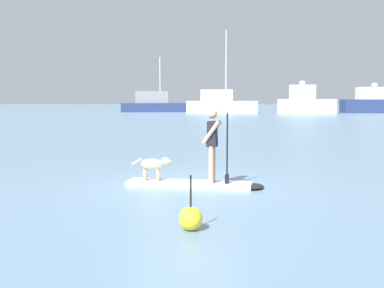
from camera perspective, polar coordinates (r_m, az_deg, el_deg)
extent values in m
plane|color=slate|center=(10.63, -0.40, -5.36)|extent=(400.00, 400.00, 0.00)
cube|color=silver|center=(10.63, -0.40, -5.10)|extent=(3.01, 1.04, 0.10)
ellipsoid|color=black|center=(10.43, 7.61, -5.35)|extent=(0.64, 0.70, 0.10)
cylinder|color=tan|center=(10.57, 2.69, -2.49)|extent=(0.12, 0.12, 0.87)
cylinder|color=tan|center=(10.32, 2.47, -2.69)|extent=(0.12, 0.12, 0.87)
cube|color=black|center=(10.39, 2.59, 0.23)|extent=(0.26, 0.38, 0.20)
cube|color=black|center=(10.37, 2.60, 1.35)|extent=(0.24, 0.36, 0.57)
sphere|color=tan|center=(10.35, 2.61, 3.86)|extent=(0.22, 0.22, 0.22)
ellipsoid|color=white|center=(10.34, 2.61, 4.19)|extent=(0.23, 0.23, 0.11)
cylinder|color=tan|center=(10.55, 2.75, 1.63)|extent=(0.43, 0.14, 0.54)
cylinder|color=tan|center=(10.18, 2.43, 1.49)|extent=(0.43, 0.14, 0.54)
cylinder|color=black|center=(10.35, 4.50, -0.53)|extent=(0.04, 0.04, 1.64)
cube|color=black|center=(10.45, 4.47, -4.46)|extent=(0.10, 0.19, 0.20)
ellipsoid|color=#CCB78C|center=(10.77, -5.14, -2.57)|extent=(0.57, 0.29, 0.26)
ellipsoid|color=#CCB78C|center=(10.67, -3.42, -2.21)|extent=(0.24, 0.19, 0.18)
ellipsoid|color=gray|center=(10.65, -2.85, -2.33)|extent=(0.13, 0.09, 0.08)
cylinder|color=#CCB78C|center=(10.88, -7.03, -2.24)|extent=(0.27, 0.08, 0.18)
cylinder|color=#CCB78C|center=(10.84, -4.17, -3.91)|extent=(0.07, 0.07, 0.27)
cylinder|color=#CCB78C|center=(10.69, -4.40, -4.05)|extent=(0.07, 0.07, 0.27)
cylinder|color=#CCB78C|center=(10.93, -5.84, -3.85)|extent=(0.07, 0.07, 0.27)
cylinder|color=#CCB78C|center=(10.79, -6.08, -3.98)|extent=(0.07, 0.07, 0.27)
cube|color=navy|center=(76.64, -4.51, 4.66)|extent=(12.60, 6.16, 1.50)
cube|color=gray|center=(76.77, -5.20, 5.96)|extent=(5.91, 3.81, 1.99)
cylinder|color=silver|center=(76.61, -4.09, 8.13)|extent=(0.20, 0.20, 7.76)
cylinder|color=silver|center=(76.77, -5.20, 6.11)|extent=(4.17, 1.08, 0.14)
cube|color=silver|center=(68.21, 3.88, 4.71)|extent=(10.81, 3.35, 1.88)
cube|color=silver|center=(68.21, 3.21, 6.21)|extent=(4.91, 2.32, 1.70)
cylinder|color=silver|center=(68.39, 4.37, 9.91)|extent=(0.20, 0.20, 10.53)
cylinder|color=silver|center=(68.22, 3.21, 6.51)|extent=(3.73, 0.37, 0.14)
cube|color=white|center=(69.85, 14.33, 4.67)|extent=(8.82, 4.51, 2.14)
cube|color=silver|center=(69.75, 13.85, 6.43)|extent=(4.09, 3.09, 2.12)
ellipsoid|color=white|center=(69.78, 13.88, 7.59)|extent=(0.90, 0.90, 0.60)
cube|color=navy|center=(76.01, 22.78, 4.46)|extent=(12.07, 3.99, 2.11)
cube|color=silver|center=(75.74, 22.20, 6.01)|extent=(5.52, 2.57, 1.92)
ellipsoid|color=white|center=(75.77, 22.24, 7.00)|extent=(0.90, 0.90, 0.60)
sphere|color=yellow|center=(7.07, -0.16, -9.48)|extent=(0.37, 0.37, 0.37)
cylinder|color=black|center=(6.96, -0.17, -6.01)|extent=(0.03, 0.03, 0.50)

